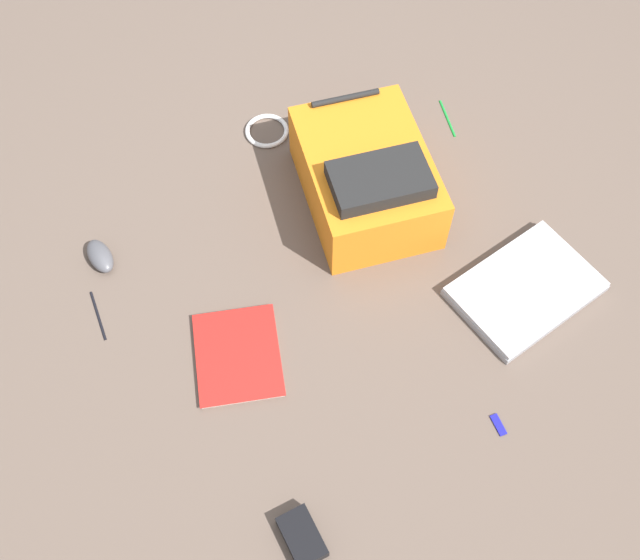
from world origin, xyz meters
The scene contains 10 objects.
ground_plane centered at (0.00, 0.00, 0.00)m, with size 4.17×4.17×0.00m, color brown.
backpack centered at (0.18, 0.14, 0.10)m, with size 0.39×0.48×0.22m.
laptop centered at (0.41, -0.30, 0.02)m, with size 0.39×0.30×0.03m.
book_blue centered at (-0.32, -0.14, 0.01)m, with size 0.27×0.30×0.01m.
computer_mouse centered at (-0.53, 0.27, 0.02)m, with size 0.06×0.11×0.04m, color #4C4C51.
cable_coil centered at (0.04, 0.48, 0.01)m, with size 0.13×0.13×0.01m, color silver.
power_brick centered at (-0.37, -0.59, 0.02)m, with size 0.07×0.12×0.04m, color black.
pen_black centered at (-0.59, 0.12, 0.00)m, with size 0.01×0.01×0.15m, color black.
pen_blue centered at (0.54, 0.29, 0.00)m, with size 0.01×0.01×0.14m, color #198C33.
usb_stick centered at (0.15, -0.57, 0.00)m, with size 0.02×0.05×0.01m, color #191999.
Camera 1 is at (-0.49, -0.92, 1.69)m, focal length 42.91 mm.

